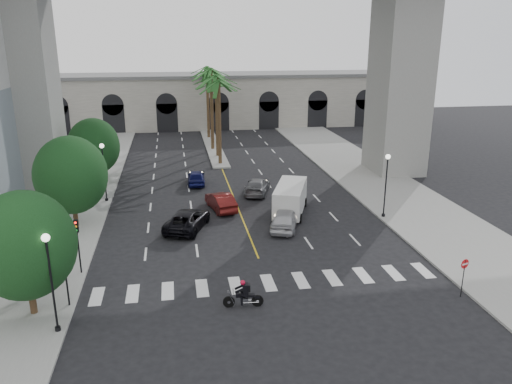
% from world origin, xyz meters
% --- Properties ---
extents(ground, '(140.00, 140.00, 0.00)m').
position_xyz_m(ground, '(0.00, 0.00, 0.00)').
color(ground, black).
rests_on(ground, ground).
extents(sidewalk_left, '(8.00, 100.00, 0.15)m').
position_xyz_m(sidewalk_left, '(-15.00, 15.00, 0.07)').
color(sidewalk_left, gray).
rests_on(sidewalk_left, ground).
extents(sidewalk_right, '(8.00, 100.00, 0.15)m').
position_xyz_m(sidewalk_right, '(15.00, 15.00, 0.07)').
color(sidewalk_right, gray).
rests_on(sidewalk_right, ground).
extents(median, '(2.00, 24.00, 0.20)m').
position_xyz_m(median, '(0.00, 38.00, 0.10)').
color(median, gray).
rests_on(median, ground).
extents(pier_building, '(71.00, 10.50, 8.50)m').
position_xyz_m(pier_building, '(0.00, 55.00, 4.27)').
color(pier_building, beige).
rests_on(pier_building, ground).
extents(palm_a, '(3.20, 3.20, 10.30)m').
position_xyz_m(palm_a, '(0.00, 28.00, 9.10)').
color(palm_a, '#47331E').
rests_on(palm_a, ground).
extents(palm_b, '(3.20, 3.20, 10.60)m').
position_xyz_m(palm_b, '(0.10, 32.00, 9.37)').
color(palm_b, '#47331E').
rests_on(palm_b, ground).
extents(palm_c, '(3.20, 3.20, 10.10)m').
position_xyz_m(palm_c, '(-0.20, 36.00, 8.91)').
color(palm_c, '#47331E').
rests_on(palm_c, ground).
extents(palm_d, '(3.20, 3.20, 10.90)m').
position_xyz_m(palm_d, '(0.15, 40.00, 9.65)').
color(palm_d, '#47331E').
rests_on(palm_d, ground).
extents(palm_e, '(3.20, 3.20, 10.40)m').
position_xyz_m(palm_e, '(-0.10, 44.00, 9.19)').
color(palm_e, '#47331E').
rests_on(palm_e, ground).
extents(palm_f, '(3.20, 3.20, 10.70)m').
position_xyz_m(palm_f, '(0.20, 48.00, 9.46)').
color(palm_f, '#47331E').
rests_on(palm_f, ground).
extents(street_tree_near, '(5.20, 5.20, 6.89)m').
position_xyz_m(street_tree_near, '(-13.00, -3.00, 4.02)').
color(street_tree_near, '#382616').
rests_on(street_tree_near, ground).
extents(street_tree_mid, '(5.44, 5.44, 7.21)m').
position_xyz_m(street_tree_mid, '(-13.00, 10.00, 4.21)').
color(street_tree_mid, '#382616').
rests_on(street_tree_mid, ground).
extents(street_tree_far, '(5.04, 5.04, 6.68)m').
position_xyz_m(street_tree_far, '(-13.00, 22.00, 3.90)').
color(street_tree_far, '#382616').
rests_on(street_tree_far, ground).
extents(lamp_post_left_near, '(0.40, 0.40, 5.35)m').
position_xyz_m(lamp_post_left_near, '(-11.40, -5.00, 3.22)').
color(lamp_post_left_near, black).
rests_on(lamp_post_left_near, ground).
extents(lamp_post_left_far, '(0.40, 0.40, 5.35)m').
position_xyz_m(lamp_post_left_far, '(-11.40, 16.00, 3.22)').
color(lamp_post_left_far, black).
rests_on(lamp_post_left_far, ground).
extents(lamp_post_right, '(0.40, 0.40, 5.35)m').
position_xyz_m(lamp_post_right, '(11.40, 8.00, 3.22)').
color(lamp_post_right, black).
rests_on(lamp_post_right, ground).
extents(traffic_signal_near, '(0.25, 0.18, 3.65)m').
position_xyz_m(traffic_signal_near, '(-11.30, -2.50, 2.51)').
color(traffic_signal_near, black).
rests_on(traffic_signal_near, ground).
extents(traffic_signal_far, '(0.25, 0.18, 3.65)m').
position_xyz_m(traffic_signal_far, '(-11.30, 1.50, 2.51)').
color(traffic_signal_far, black).
rests_on(traffic_signal_far, ground).
extents(motorcycle_rider, '(2.23, 0.60, 1.61)m').
position_xyz_m(motorcycle_rider, '(-1.83, -4.01, 0.73)').
color(motorcycle_rider, black).
rests_on(motorcycle_rider, ground).
extents(car_a, '(3.40, 5.06, 1.60)m').
position_xyz_m(car_a, '(2.95, 7.06, 0.80)').
color(car_a, '#B0B0B5').
rests_on(car_a, ground).
extents(car_b, '(2.52, 4.81, 1.51)m').
position_xyz_m(car_b, '(-1.50, 12.29, 0.75)').
color(car_b, '#561211').
rests_on(car_b, ground).
extents(car_c, '(4.19, 5.87, 1.49)m').
position_xyz_m(car_c, '(-4.48, 8.23, 0.74)').
color(car_c, black).
rests_on(car_c, ground).
extents(car_d, '(3.42, 5.33, 1.44)m').
position_xyz_m(car_d, '(2.36, 16.35, 0.72)').
color(car_d, slate).
rests_on(car_d, ground).
extents(car_e, '(1.87, 4.27, 1.43)m').
position_xyz_m(car_e, '(-3.17, 20.38, 0.72)').
color(car_e, '#111450').
rests_on(car_e, ground).
extents(cargo_van, '(4.09, 6.26, 2.50)m').
position_xyz_m(cargo_van, '(4.10, 10.28, 1.39)').
color(cargo_van, silver).
rests_on(cargo_van, ground).
extents(pedestrian_a, '(0.65, 0.48, 1.64)m').
position_xyz_m(pedestrian_a, '(-13.14, -0.34, 0.97)').
color(pedestrian_a, black).
rests_on(pedestrian_a, sidewalk_left).
extents(pedestrian_b, '(1.08, 1.04, 1.76)m').
position_xyz_m(pedestrian_b, '(-15.34, 5.58, 1.03)').
color(pedestrian_b, black).
rests_on(pedestrian_b, sidewalk_left).
extents(do_not_enter_sign, '(0.55, 0.20, 2.34)m').
position_xyz_m(do_not_enter_sign, '(10.50, -4.98, 1.70)').
color(do_not_enter_sign, black).
rests_on(do_not_enter_sign, ground).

